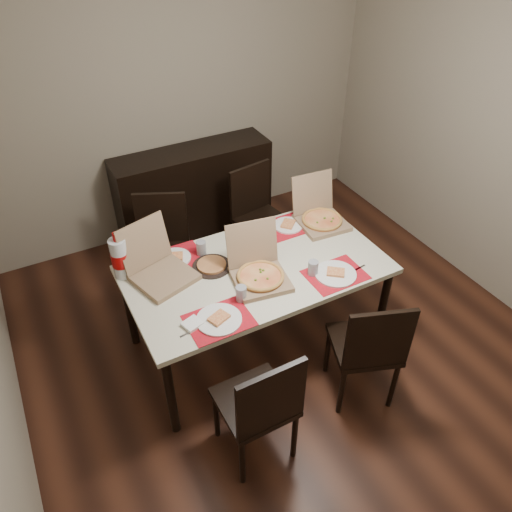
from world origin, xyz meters
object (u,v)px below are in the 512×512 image
object	(u,v)px
chair_far_right	(258,213)
soda_bottle	(120,258)
chair_far_left	(163,245)
chair_near_right	(369,346)
dip_bowl	(260,251)
chair_near_left	(261,405)
sideboard	(194,193)
pizza_box_center	(259,272)
dining_table	(256,275)

from	to	relation	value
chair_far_right	soda_bottle	distance (m)	1.52
chair_far_left	soda_bottle	size ratio (longest dim) A/B	2.63
chair_near_right	dip_bowl	distance (m)	1.01
dip_bowl	chair_near_left	bearing A→B (deg)	-118.32
soda_bottle	sideboard	bearing A→B (deg)	50.94
sideboard	dip_bowl	bearing A→B (deg)	-93.00
pizza_box_center	dip_bowl	world-z (taller)	pizza_box_center
dip_bowl	soda_bottle	distance (m)	0.98
chair_far_left	dip_bowl	bearing A→B (deg)	-55.68
chair_far_left	pizza_box_center	bearing A→B (deg)	-70.03
sideboard	chair_far_left	distance (m)	0.94
chair_far_left	soda_bottle	world-z (taller)	soda_bottle
sideboard	chair_far_right	xyz separation A→B (m)	(0.33, -0.68, 0.06)
sideboard	chair_far_left	xyz separation A→B (m)	(-0.58, -0.74, 0.06)
chair_far_right	chair_near_right	bearing A→B (deg)	-93.84
chair_far_right	pizza_box_center	world-z (taller)	pizza_box_center
sideboard	chair_near_left	bearing A→B (deg)	-103.92
soda_bottle	pizza_box_center	bearing A→B (deg)	-30.37
dining_table	soda_bottle	distance (m)	0.94
dining_table	chair_near_right	xyz separation A→B (m)	(0.40, -0.80, -0.17)
chair_near_left	chair_far_left	distance (m)	1.74
sideboard	dip_bowl	xyz separation A→B (m)	(-0.08, -1.48, 0.31)
chair_far_left	pizza_box_center	size ratio (longest dim) A/B	2.08
sideboard	dip_bowl	distance (m)	1.52
dining_table	chair_far_left	bearing A→B (deg)	114.60
chair_near_right	chair_far_right	bearing A→B (deg)	86.16
chair_far_left	soda_bottle	bearing A→B (deg)	-130.19
chair_far_left	pizza_box_center	xyz separation A→B (m)	(0.36, -0.99, 0.30)
chair_near_right	sideboard	bearing A→B (deg)	95.11
sideboard	pizza_box_center	xyz separation A→B (m)	(-0.22, -1.73, 0.36)
chair_far_right	pizza_box_center	bearing A→B (deg)	-117.94
dining_table	chair_far_right	distance (m)	1.08
chair_far_right	soda_bottle	world-z (taller)	soda_bottle
chair_far_left	chair_near_left	bearing A→B (deg)	-91.00
sideboard	dip_bowl	world-z (taller)	sideboard
soda_bottle	dip_bowl	bearing A→B (deg)	-13.01
chair_near_right	pizza_box_center	world-z (taller)	pizza_box_center
chair_near_right	soda_bottle	distance (m)	1.74
chair_near_left	pizza_box_center	distance (m)	0.89
dining_table	chair_far_right	size ratio (longest dim) A/B	1.94
sideboard	pizza_box_center	size ratio (longest dim) A/B	3.36
chair_far_right	soda_bottle	bearing A→B (deg)	-156.96
dip_bowl	pizza_box_center	bearing A→B (deg)	-120.10
dining_table	chair_near_left	bearing A→B (deg)	-116.59
sideboard	chair_near_left	size ratio (longest dim) A/B	1.61
chair_near_left	chair_near_right	world-z (taller)	same
dining_table	pizza_box_center	size ratio (longest dim) A/B	4.03
pizza_box_center	chair_far_right	bearing A→B (deg)	62.06
chair_near_left	soda_bottle	xyz separation A→B (m)	(-0.41, 1.21, 0.39)
pizza_box_center	dip_bowl	xyz separation A→B (m)	(0.15, 0.25, -0.04)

